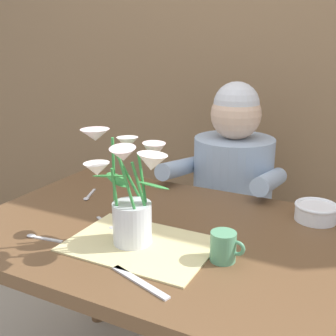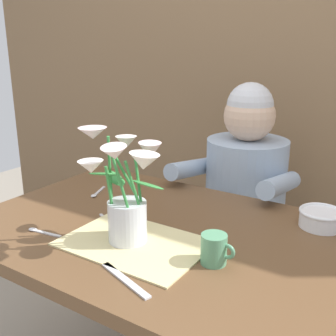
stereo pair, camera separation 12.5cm
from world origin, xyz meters
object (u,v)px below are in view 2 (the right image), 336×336
seated_person (243,215)px  flower_vase (125,191)px  dinner_knife (125,280)px  ceramic_bowl (321,218)px  coffee_cup (214,249)px

seated_person → flower_vase: seated_person is taller
seated_person → dinner_knife: seated_person is taller
flower_vase → ceramic_bowl: 0.61m
ceramic_bowl → dinner_knife: (-0.32, -0.57, -0.03)m
seated_person → flower_vase: size_ratio=3.51×
dinner_knife → coffee_cup: (0.14, 0.19, 0.04)m
coffee_cup → ceramic_bowl: bearing=64.8°
flower_vase → coffee_cup: 0.29m
dinner_knife → seated_person: bearing=112.9°
dinner_knife → coffee_cup: 0.24m
flower_vase → ceramic_bowl: size_ratio=2.38×
dinner_knife → coffee_cup: size_ratio=2.04×
seated_person → coffee_cup: bearing=-74.2°
dinner_knife → ceramic_bowl: bearing=79.1°
seated_person → coffee_cup: size_ratio=12.20×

